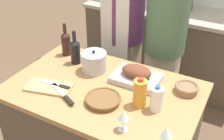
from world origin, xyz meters
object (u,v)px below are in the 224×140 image
(wicker_basket, at_px, (103,99))
(milk_jug, at_px, (157,99))
(stock_pot, at_px, (94,62))
(wine_bottle_dark, at_px, (75,51))
(wine_glass_right, at_px, (166,133))
(knife_paring, at_px, (57,85))
(person_cook_aproned, at_px, (124,28))
(juice_jug, at_px, (140,93))
(cutting_board, at_px, (49,87))
(wine_bottle_green, at_px, (66,43))
(roasting_pan, at_px, (136,75))
(mixing_bowl, at_px, (187,88))
(wine_glass_left, at_px, (123,116))
(knife_chef, at_px, (63,94))
(person_cook_guest, at_px, (165,38))

(wicker_basket, xyz_separation_m, milk_jug, (0.33, 0.10, 0.06))
(stock_pot, xyz_separation_m, wine_bottle_dark, (-0.19, 0.03, 0.03))
(wine_glass_right, relative_size, knife_paring, 0.62)
(milk_jug, bearing_deg, person_cook_aproned, 126.48)
(juice_jug, bearing_deg, milk_jug, 4.96)
(cutting_board, relative_size, wine_bottle_dark, 1.27)
(wicker_basket, height_order, wine_bottle_green, wine_bottle_green)
(roasting_pan, bearing_deg, mixing_bowl, 6.24)
(cutting_board, bearing_deg, wicker_basket, 6.30)
(wicker_basket, height_order, wine_glass_left, wine_glass_left)
(mixing_bowl, xyz_separation_m, wine_bottle_green, (-1.05, 0.05, 0.08))
(knife_chef, bearing_deg, mixing_bowl, 32.06)
(wine_glass_right, distance_m, person_cook_guest, 1.21)
(wine_bottle_green, relative_size, wine_glass_left, 2.07)
(mixing_bowl, distance_m, wine_bottle_dark, 0.91)
(wine_bottle_dark, height_order, person_cook_aproned, person_cook_aproned)
(person_cook_aproned, bearing_deg, milk_jug, -48.11)
(wicker_basket, distance_m, knife_paring, 0.37)
(milk_jug, bearing_deg, wine_bottle_green, 160.87)
(knife_chef, distance_m, person_cook_guest, 1.10)
(roasting_pan, relative_size, wicker_basket, 1.44)
(cutting_board, height_order, wine_bottle_dark, wine_bottle_dark)
(wine_glass_left, relative_size, knife_chef, 0.51)
(wine_bottle_dark, distance_m, person_cook_aproned, 0.68)
(wicker_basket, xyz_separation_m, mixing_bowl, (0.45, 0.37, 0.01))
(wicker_basket, distance_m, milk_jug, 0.35)
(mixing_bowl, xyz_separation_m, wine_glass_left, (-0.22, -0.54, 0.07))
(roasting_pan, height_order, mixing_bowl, roasting_pan)
(mixing_bowl, xyz_separation_m, person_cook_aproned, (-0.80, 0.64, 0.04))
(cutting_board, distance_m, wine_bottle_dark, 0.40)
(cutting_board, bearing_deg, juice_jug, 11.76)
(stock_pot, distance_m, knife_paring, 0.34)
(juice_jug, relative_size, wine_bottle_dark, 0.74)
(wicker_basket, distance_m, wine_bottle_dark, 0.57)
(wicker_basket, distance_m, wine_glass_left, 0.29)
(knife_paring, bearing_deg, wine_glass_left, -14.48)
(juice_jug, relative_size, milk_jug, 1.13)
(wine_glass_left, xyz_separation_m, wine_glass_right, (0.26, -0.02, 0.00))
(knife_paring, bearing_deg, person_cook_guest, 64.71)
(juice_jug, bearing_deg, wine_bottle_green, 157.93)
(wine_glass_left, distance_m, wine_glass_right, 0.26)
(milk_jug, xyz_separation_m, person_cook_guest, (-0.25, 0.87, -0.01))
(wicker_basket, height_order, milk_jug, milk_jug)
(stock_pot, height_order, wine_glass_left, stock_pot)
(mixing_bowl, distance_m, person_cook_aproned, 1.02)
(wicker_basket, relative_size, wine_bottle_green, 0.85)
(wicker_basket, bearing_deg, roasting_pan, 74.95)
(roasting_pan, distance_m, stock_pot, 0.35)
(wine_bottle_green, bearing_deg, stock_pot, -18.07)
(roasting_pan, xyz_separation_m, knife_chef, (-0.36, -0.41, -0.03))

